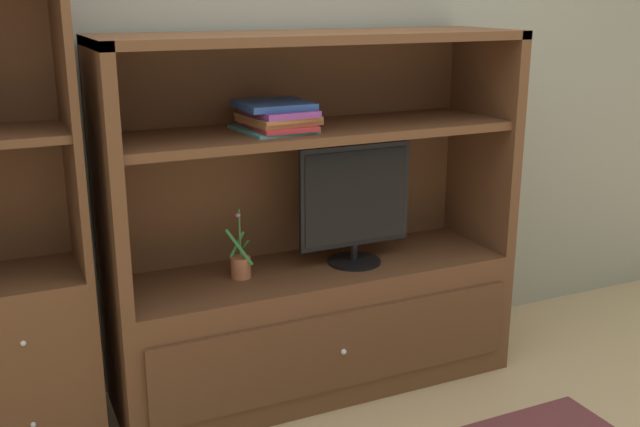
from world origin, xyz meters
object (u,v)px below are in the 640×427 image
at_px(media_console, 314,283).
at_px(magazine_stack, 277,116).
at_px(potted_plant, 241,266).
at_px(bookshelf_tall, 17,303).
at_px(tv_monitor, 355,203).

relative_size(media_console, magazine_stack, 5.18).
xyz_separation_m(potted_plant, bookshelf_tall, (-0.86, -0.00, -0.01)).
relative_size(magazine_stack, bookshelf_tall, 0.18).
distance_m(tv_monitor, magazine_stack, 0.52).
relative_size(tv_monitor, bookshelf_tall, 0.28).
distance_m(media_console, potted_plant, 0.36).
bearing_deg(media_console, magazine_stack, -176.89).
relative_size(tv_monitor, potted_plant, 1.76).
height_order(potted_plant, bookshelf_tall, bookshelf_tall).
height_order(media_console, magazine_stack, media_console).
bearing_deg(tv_monitor, bookshelf_tall, 178.45).
height_order(media_console, bookshelf_tall, bookshelf_tall).
distance_m(magazine_stack, bookshelf_tall, 1.20).
relative_size(tv_monitor, magazine_stack, 1.55).
xyz_separation_m(tv_monitor, magazine_stack, (-0.34, 0.03, 0.39)).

